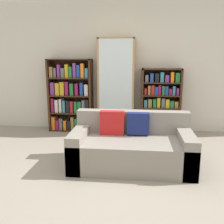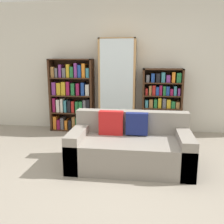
{
  "view_description": "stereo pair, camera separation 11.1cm",
  "coord_description": "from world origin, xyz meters",
  "px_view_note": "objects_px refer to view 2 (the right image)",
  "views": [
    {
      "loc": [
        0.27,
        -3.0,
        1.54
      ],
      "look_at": [
        -0.18,
        1.25,
        0.61
      ],
      "focal_mm": 40.0,
      "sensor_mm": 36.0,
      "label": 1
    },
    {
      "loc": [
        0.38,
        -2.99,
        1.54
      ],
      "look_at": [
        -0.18,
        1.25,
        0.61
      ],
      "focal_mm": 40.0,
      "sensor_mm": 36.0,
      "label": 2
    }
  ],
  "objects_px": {
    "couch": "(130,147)",
    "display_cabinet": "(117,86)",
    "wine_bottle": "(133,137)",
    "bookshelf_left": "(72,97)",
    "bookshelf_right": "(162,102)"
  },
  "relations": [
    {
      "from": "couch",
      "to": "display_cabinet",
      "type": "distance_m",
      "value": 1.84
    },
    {
      "from": "couch",
      "to": "wine_bottle",
      "type": "bearing_deg",
      "value": 90.13
    },
    {
      "from": "bookshelf_left",
      "to": "display_cabinet",
      "type": "height_order",
      "value": "display_cabinet"
    },
    {
      "from": "display_cabinet",
      "to": "bookshelf_left",
      "type": "bearing_deg",
      "value": 179.06
    },
    {
      "from": "bookshelf_left",
      "to": "display_cabinet",
      "type": "relative_size",
      "value": 0.79
    },
    {
      "from": "couch",
      "to": "bookshelf_right",
      "type": "bearing_deg",
      "value": 72.03
    },
    {
      "from": "wine_bottle",
      "to": "bookshelf_right",
      "type": "bearing_deg",
      "value": 55.17
    },
    {
      "from": "bookshelf_right",
      "to": "wine_bottle",
      "type": "relative_size",
      "value": 4.01
    },
    {
      "from": "bookshelf_right",
      "to": "wine_bottle",
      "type": "height_order",
      "value": "bookshelf_right"
    },
    {
      "from": "bookshelf_left",
      "to": "display_cabinet",
      "type": "bearing_deg",
      "value": -0.94
    },
    {
      "from": "display_cabinet",
      "to": "wine_bottle",
      "type": "bearing_deg",
      "value": -64.55
    },
    {
      "from": "display_cabinet",
      "to": "wine_bottle",
      "type": "relative_size",
      "value": 5.79
    },
    {
      "from": "bookshelf_left",
      "to": "bookshelf_right",
      "type": "relative_size",
      "value": 1.14
    },
    {
      "from": "bookshelf_right",
      "to": "wine_bottle",
      "type": "xyz_separation_m",
      "value": [
        -0.55,
        -0.79,
        -0.51
      ]
    },
    {
      "from": "couch",
      "to": "wine_bottle",
      "type": "height_order",
      "value": "couch"
    }
  ]
}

